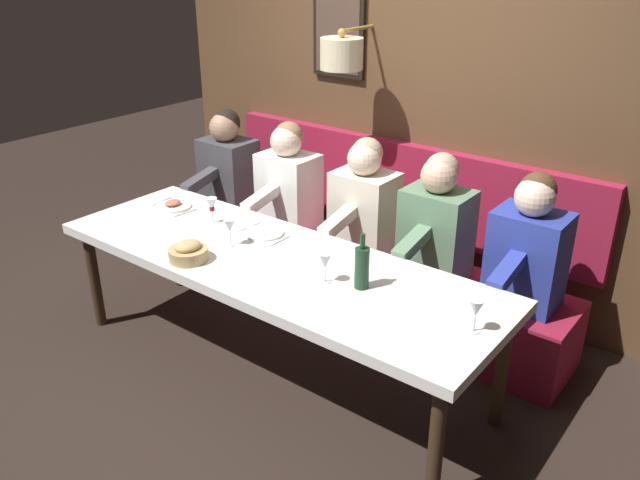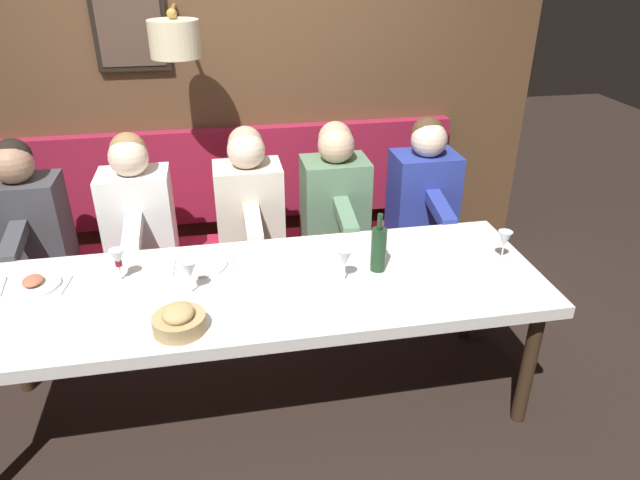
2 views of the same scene
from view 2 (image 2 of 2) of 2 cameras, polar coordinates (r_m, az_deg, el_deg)
ground_plane at (r=3.17m, az=-5.50°, el=-15.83°), size 12.00×12.00×0.00m
dining_table at (r=2.75m, az=-6.14°, el=-5.48°), size 0.90×2.73×0.74m
banquette_bench at (r=3.74m, az=-7.02°, el=-3.99°), size 0.52×2.93×0.45m
back_wall_panel at (r=3.86m, az=-8.80°, el=15.19°), size 0.59×4.13×2.90m
diner_nearest at (r=3.69m, az=10.36°, el=5.54°), size 0.60×0.40×0.79m
diner_near at (r=3.53m, az=1.52°, el=4.98°), size 0.60×0.40×0.79m
diner_middle at (r=3.47m, az=-7.11°, el=4.33°), size 0.60×0.40×0.79m
diner_far at (r=3.50m, az=-17.85°, el=3.37°), size 0.60×0.40×0.79m
diner_farthest at (r=3.63m, az=-27.28°, el=2.44°), size 0.60×0.40×0.79m
place_setting_0 at (r=2.90m, az=-11.61°, el=-2.47°), size 0.24×0.31×0.01m
place_setting_1 at (r=2.99m, az=-26.67°, el=-3.95°), size 0.24×0.33×0.05m
wine_glass_0 at (r=2.67m, az=2.49°, el=-1.89°), size 0.07×0.07×0.16m
wine_glass_1 at (r=2.98m, az=17.95°, el=-0.03°), size 0.07×0.07×0.16m
wine_glass_2 at (r=2.64m, az=-12.88°, el=-3.00°), size 0.07×0.07×0.16m
wine_glass_3 at (r=2.84m, az=-19.52°, el=-1.79°), size 0.07×0.07×0.16m
wine_bottle at (r=2.78m, az=5.86°, el=-0.86°), size 0.08×0.08×0.30m
bread_bowl at (r=2.44m, az=-13.89°, el=-7.80°), size 0.22×0.22×0.12m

